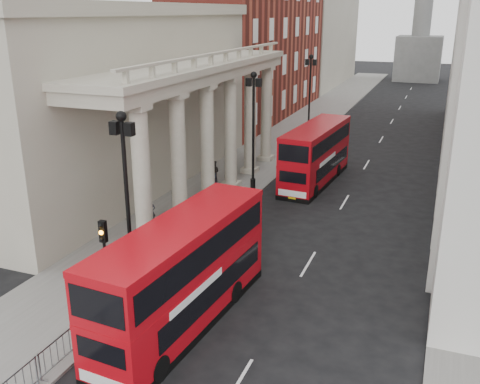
% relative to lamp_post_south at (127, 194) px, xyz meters
% --- Properties ---
extents(ground, '(260.00, 260.00, 0.00)m').
position_rel_lamp_post_south_xyz_m(ground, '(0.60, -4.00, -4.91)').
color(ground, black).
rests_on(ground, ground).
extents(sidewalk_west, '(6.00, 140.00, 0.12)m').
position_rel_lamp_post_south_xyz_m(sidewalk_west, '(-2.40, 26.00, -4.85)').
color(sidewalk_west, slate).
rests_on(sidewalk_west, ground).
extents(sidewalk_east, '(3.00, 140.00, 0.12)m').
position_rel_lamp_post_south_xyz_m(sidewalk_east, '(14.10, 26.00, -4.85)').
color(sidewalk_east, slate).
rests_on(sidewalk_east, ground).
extents(kerb, '(0.20, 140.00, 0.14)m').
position_rel_lamp_post_south_xyz_m(kerb, '(0.55, 26.00, -4.84)').
color(kerb, slate).
rests_on(kerb, ground).
extents(portico_building, '(9.00, 28.00, 12.00)m').
position_rel_lamp_post_south_xyz_m(portico_building, '(-9.90, 14.00, 1.09)').
color(portico_building, '#A19B87').
rests_on(portico_building, ground).
extents(brick_building, '(9.00, 32.00, 22.00)m').
position_rel_lamp_post_south_xyz_m(brick_building, '(-9.90, 44.00, 6.09)').
color(brick_building, maroon).
rests_on(brick_building, ground).
extents(west_building_far, '(9.00, 30.00, 20.00)m').
position_rel_lamp_post_south_xyz_m(west_building_far, '(-9.90, 76.00, 5.09)').
color(west_building_far, '#A19B87').
rests_on(west_building_far, ground).
extents(lamp_post_south, '(1.05, 0.44, 8.32)m').
position_rel_lamp_post_south_xyz_m(lamp_post_south, '(0.00, 0.00, 0.00)').
color(lamp_post_south, black).
rests_on(lamp_post_south, sidewalk_west).
extents(lamp_post_mid, '(1.05, 0.44, 8.32)m').
position_rel_lamp_post_south_xyz_m(lamp_post_mid, '(0.00, 16.00, 0.00)').
color(lamp_post_mid, black).
rests_on(lamp_post_mid, sidewalk_west).
extents(lamp_post_north, '(1.05, 0.44, 8.32)m').
position_rel_lamp_post_south_xyz_m(lamp_post_north, '(0.00, 32.00, 0.00)').
color(lamp_post_north, black).
rests_on(lamp_post_north, sidewalk_west).
extents(traffic_light, '(0.28, 0.33, 4.30)m').
position_rel_lamp_post_south_xyz_m(traffic_light, '(0.10, -2.02, -1.80)').
color(traffic_light, black).
rests_on(traffic_light, sidewalk_west).
extents(crowd_barriers, '(0.50, 18.75, 1.10)m').
position_rel_lamp_post_south_xyz_m(crowd_barriers, '(0.25, -1.77, -4.24)').
color(crowd_barriers, gray).
rests_on(crowd_barriers, sidewalk_west).
extents(bus_near, '(3.29, 10.45, 4.44)m').
position_rel_lamp_post_south_xyz_m(bus_near, '(3.14, -1.12, -2.59)').
color(bus_near, '#B50811').
rests_on(bus_near, ground).
extents(bus_far, '(3.18, 10.17, 4.32)m').
position_rel_lamp_post_south_xyz_m(bus_far, '(3.66, 19.65, -2.65)').
color(bus_far, '#A2070F').
rests_on(bus_far, ground).
extents(pedestrian_a, '(0.67, 0.60, 1.55)m').
position_rel_lamp_post_south_xyz_m(pedestrian_a, '(-3.48, 7.62, -4.02)').
color(pedestrian_a, black).
rests_on(pedestrian_a, sidewalk_west).
extents(pedestrian_b, '(0.97, 0.81, 1.80)m').
position_rel_lamp_post_south_xyz_m(pedestrian_b, '(-3.13, 16.16, -3.89)').
color(pedestrian_b, '#292321').
rests_on(pedestrian_b, sidewalk_west).
extents(pedestrian_c, '(0.93, 0.74, 1.66)m').
position_rel_lamp_post_south_xyz_m(pedestrian_c, '(-2.08, 13.72, -3.96)').
color(pedestrian_c, black).
rests_on(pedestrian_c, sidewalk_west).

